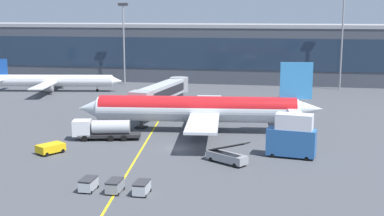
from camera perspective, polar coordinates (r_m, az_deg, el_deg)
name	(u,v)px	position (r m, az deg, el deg)	size (l,w,h in m)	color
ground_plane	(178,148)	(78.90, -1.60, -4.44)	(700.00, 700.00, 0.00)	#47494F
apron_lead_in_line	(145,143)	(82.10, -5.17, -3.88)	(0.30, 80.00, 0.01)	yellow
terminal_building	(217,53)	(154.90, 2.72, 6.11)	(202.03, 16.38, 16.80)	#424751
main_airliner	(198,109)	(88.73, 0.72, -0.10)	(42.10, 33.28, 12.10)	silver
jet_bridge	(163,92)	(101.53, -3.21, 1.81)	(6.64, 23.61, 6.68)	#B2B7BC
fuel_tanker	(102,129)	(84.86, -9.85, -2.30)	(11.09, 4.84, 3.25)	#232326
catering_lift	(292,136)	(74.68, 10.94, -3.06)	(7.11, 3.53, 6.30)	#285B9E
pushback_tug	(50,148)	(78.54, -15.33, -4.25)	(3.96, 4.44, 1.40)	yellow
belt_loader	(227,156)	(71.14, 3.85, -5.31)	(6.50, 4.88, 3.49)	gray
baggage_cart_0	(88,184)	(61.69, -11.32, -8.21)	(1.63, 2.66, 1.48)	#B2B7BC
baggage_cart_1	(115,186)	(60.60, -8.49, -8.46)	(1.63, 2.66, 1.48)	gray
baggage_cart_2	(142,188)	(59.65, -5.55, -8.70)	(1.63, 2.66, 1.48)	#B2B7BC
commuter_jet_far	(55,81)	(138.68, -14.80, 2.94)	(34.76, 27.86, 8.40)	white
apron_light_mast_1	(342,32)	(141.80, 16.20, 8.04)	(2.80, 0.50, 26.30)	gray
apron_light_mast_2	(124,37)	(148.46, -7.52, 7.75)	(2.80, 0.50, 22.75)	gray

